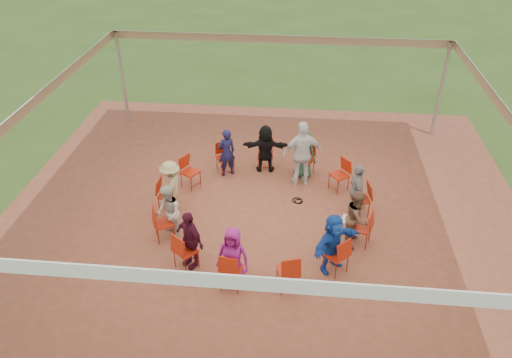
# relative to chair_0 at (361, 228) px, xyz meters

# --- Properties ---
(ground) EXTENTS (80.00, 80.00, 0.00)m
(ground) POSITION_rel_chair_0_xyz_m (-2.28, 0.71, -0.45)
(ground) COLOR #2C4916
(ground) RESTS_ON ground
(dirt_patch) EXTENTS (13.00, 13.00, 0.00)m
(dirt_patch) POSITION_rel_chair_0_xyz_m (-2.28, 0.71, -0.44)
(dirt_patch) COLOR brown
(dirt_patch) RESTS_ON ground
(tent) EXTENTS (10.33, 10.33, 3.00)m
(tent) POSITION_rel_chair_0_xyz_m (-2.28, 0.71, 1.92)
(tent) COLOR #B2B2B7
(tent) RESTS_ON ground
(chair_0) EXTENTS (0.55, 0.53, 0.90)m
(chair_0) POSITION_rel_chair_0_xyz_m (0.00, 0.00, 0.00)
(chair_0) COLOR #A31E09
(chair_0) RESTS_ON ground
(chair_1) EXTENTS (0.51, 0.49, 0.90)m
(chair_1) POSITION_rel_chair_0_xyz_m (0.07, 1.14, 0.00)
(chair_1) COLOR #A31E09
(chair_1) RESTS_ON ground
(chair_2) EXTENTS (0.61, 0.60, 0.90)m
(chair_2) POSITION_rel_chair_0_xyz_m (-0.40, 2.19, 0.00)
(chair_2) COLOR #A31E09
(chair_2) RESTS_ON ground
(chair_3) EXTENTS (0.56, 0.57, 0.90)m
(chair_3) POSITION_rel_chair_0_xyz_m (-1.30, 2.89, 0.00)
(chair_3) COLOR #A31E09
(chair_3) RESTS_ON ground
(chair_4) EXTENTS (0.45, 0.46, 0.90)m
(chair_4) POSITION_rel_chair_0_xyz_m (-2.43, 3.10, 0.00)
(chair_4) COLOR #A31E09
(chair_4) RESTS_ON ground
(chair_5) EXTENTS (0.59, 0.59, 0.90)m
(chair_5) POSITION_rel_chair_0_xyz_m (-3.52, 2.76, 0.00)
(chair_5) COLOR #A31E09
(chair_5) RESTS_ON ground
(chair_6) EXTENTS (0.59, 0.59, 0.90)m
(chair_6) POSITION_rel_chair_0_xyz_m (-4.33, 1.95, 0.00)
(chair_6) COLOR #A31E09
(chair_6) RESTS_ON ground
(chair_7) EXTENTS (0.46, 0.45, 0.90)m
(chair_7) POSITION_rel_chair_0_xyz_m (-4.67, 0.86, 0.00)
(chair_7) COLOR #A31E09
(chair_7) RESTS_ON ground
(chair_8) EXTENTS (0.57, 0.56, 0.90)m
(chair_8) POSITION_rel_chair_0_xyz_m (-4.47, -0.27, 0.00)
(chair_8) COLOR #A31E09
(chair_8) RESTS_ON ground
(chair_9) EXTENTS (0.60, 0.61, 0.90)m
(chair_9) POSITION_rel_chair_0_xyz_m (-3.76, -1.17, 0.00)
(chair_9) COLOR #A31E09
(chair_9) RESTS_ON ground
(chair_10) EXTENTS (0.49, 0.51, 0.90)m
(chair_10) POSITION_rel_chair_0_xyz_m (-2.72, -1.64, 0.00)
(chair_10) COLOR #A31E09
(chair_10) RESTS_ON ground
(chair_11) EXTENTS (0.53, 0.54, 0.90)m
(chair_11) POSITION_rel_chair_0_xyz_m (-1.57, -1.57, 0.00)
(chair_11) COLOR #A31E09
(chair_11) RESTS_ON ground
(chair_12) EXTENTS (0.61, 0.61, 0.90)m
(chair_12) POSITION_rel_chair_0_xyz_m (-0.59, -0.98, 0.00)
(chair_12) COLOR #A31E09
(chair_12) RESTS_ON ground
(person_seated_0) EXTENTS (0.57, 0.76, 1.39)m
(person_seated_0) POSITION_rel_chair_0_xyz_m (-0.11, 0.04, 0.25)
(person_seated_0) COLOR brown
(person_seated_0) RESTS_ON ground
(person_seated_1) EXTENTS (0.56, 0.87, 1.39)m
(person_seated_1) POSITION_rel_chair_0_xyz_m (-0.05, 1.12, 0.25)
(person_seated_1) COLOR gray
(person_seated_1) RESTS_ON ground
(person_seated_2) EXTENTS (0.77, 0.62, 1.39)m
(person_seated_2) POSITION_rel_chair_0_xyz_m (-1.35, 2.79, 0.25)
(person_seated_2) COLOR #274A34
(person_seated_2) RESTS_ON ground
(person_seated_3) EXTENTS (1.31, 0.56, 1.39)m
(person_seated_3) POSITION_rel_chair_0_xyz_m (-2.42, 2.98, 0.25)
(person_seated_3) COLOR black
(person_seated_3) RESTS_ON ground
(person_seated_4) EXTENTS (0.60, 0.55, 1.39)m
(person_seated_4) POSITION_rel_chair_0_xyz_m (-3.46, 2.66, 0.25)
(person_seated_4) COLOR #14143A
(person_seated_4) RESTS_ON ground
(person_seated_5) EXTENTS (0.50, 0.92, 1.39)m
(person_seated_5) POSITION_rel_chair_0_xyz_m (-4.55, 0.85, 0.25)
(person_seated_5) COLOR tan
(person_seated_5) RESTS_ON ground
(person_seated_6) EXTENTS (0.63, 0.77, 1.39)m
(person_seated_6) POSITION_rel_chair_0_xyz_m (-4.36, -0.22, 0.25)
(person_seated_6) COLOR #AFAB9B
(person_seated_6) RESTS_ON ground
(person_seated_7) EXTENTS (0.90, 0.83, 1.39)m
(person_seated_7) POSITION_rel_chair_0_xyz_m (-3.69, -1.08, 0.25)
(person_seated_7) COLOR #451024
(person_seated_7) RESTS_ON ground
(person_seated_8) EXTENTS (0.74, 0.50, 1.39)m
(person_seated_8) POSITION_rel_chair_0_xyz_m (-2.70, -1.52, 0.25)
(person_seated_8) COLOR #85166A
(person_seated_8) RESTS_ON ground
(person_seated_9) EXTENTS (1.25, 1.25, 1.39)m
(person_seated_9) POSITION_rel_chair_0_xyz_m (-0.68, -0.90, 0.25)
(person_seated_9) COLOR #133E9B
(person_seated_9) RESTS_ON ground
(standing_person) EXTENTS (1.18, 0.79, 1.85)m
(standing_person) POSITION_rel_chair_0_xyz_m (-1.39, 2.38, 0.48)
(standing_person) COLOR silver
(standing_person) RESTS_ON ground
(cable_coil) EXTENTS (0.30, 0.30, 0.03)m
(cable_coil) POSITION_rel_chair_0_xyz_m (-1.45, 1.53, -0.43)
(cable_coil) COLOR black
(cable_coil) RESTS_ON ground
(laptop) EXTENTS (0.35, 0.40, 0.23)m
(laptop) POSITION_rel_chair_0_xyz_m (-0.27, 0.08, 0.21)
(laptop) COLOR #B7B7BC
(laptop) RESTS_ON ground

